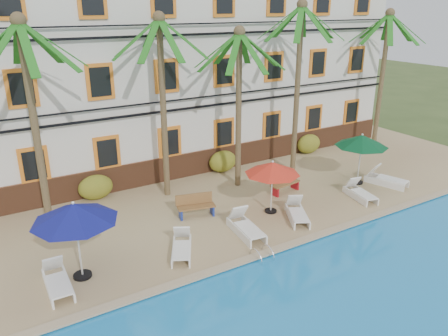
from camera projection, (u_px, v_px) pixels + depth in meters
ground at (285, 237)px, 16.49m from camera, size 100.00×100.00×0.00m
pool_deck at (218, 189)px, 20.45m from camera, size 30.00×12.00×0.25m
pool_coping at (301, 241)px, 15.67m from camera, size 30.00×0.35×0.06m
hotel_building at (169, 64)px, 22.60m from camera, size 25.40×6.44×10.22m
palm_a at (31, 101)px, 14.43m from camera, size 3.96×3.96×7.79m
palm_b at (162, 83)px, 17.85m from camera, size 3.96×3.96×7.77m
palm_c at (239, 87)px, 19.01m from camera, size 3.96×3.96×7.19m
palm_d at (299, 67)px, 20.50m from camera, size 3.96×3.96×8.25m
palm_e at (384, 62)px, 24.03m from camera, size 3.96×3.96×7.84m
shrub_left at (96, 187)px, 18.95m from camera, size 1.50×0.90×1.10m
shrub_mid at (223, 161)px, 22.08m from camera, size 1.50×0.90×1.10m
shrub_right at (309, 144)px, 24.86m from camera, size 1.50×0.90×1.10m
umbrella_blue at (74, 213)px, 12.89m from camera, size 2.59×2.59×2.59m
umbrella_red at (272, 168)px, 17.28m from camera, size 2.23×2.23×2.24m
umbrella_green at (362, 141)px, 20.12m from camera, size 2.45×2.45×2.45m
lounger_a at (57, 281)px, 12.98m from camera, size 0.69×1.84×0.86m
lounger_b at (182, 247)px, 14.82m from camera, size 1.38×1.84×0.83m
lounger_c at (246, 227)px, 16.10m from camera, size 0.92×2.04×0.93m
lounger_d at (297, 212)px, 17.25m from camera, size 1.41×1.91×0.86m
lounger_e at (360, 192)px, 19.12m from camera, size 0.97×1.85×0.83m
lounger_f at (386, 179)px, 20.57m from camera, size 1.23×2.03×0.91m
bench_left at (196, 205)px, 17.45m from camera, size 1.57×0.82×0.93m
bench_right at (284, 182)px, 19.70m from camera, size 1.55×0.67×0.93m
pool_ladder at (262, 257)px, 14.72m from camera, size 0.54×0.74×0.74m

